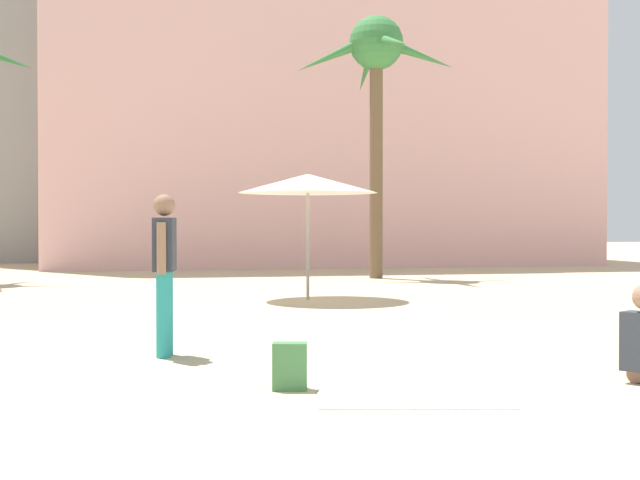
{
  "coord_description": "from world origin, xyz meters",
  "views": [
    {
      "loc": [
        -3.19,
        -5.41,
        1.46
      ],
      "look_at": [
        -0.6,
        6.94,
        1.24
      ],
      "focal_mm": 47.86,
      "sensor_mm": 36.0,
      "label": 1
    }
  ],
  "objects_px": {
    "cafe_umbrella_0": "(308,184)",
    "beach_towel": "(412,397)",
    "palm_tree_far_left": "(377,65)",
    "backpack": "(290,367)",
    "person_mid_left": "(165,267)"
  },
  "relations": [
    {
      "from": "beach_towel",
      "to": "backpack",
      "type": "relative_size",
      "value": 3.82
    },
    {
      "from": "cafe_umbrella_0",
      "to": "beach_towel",
      "type": "height_order",
      "value": "cafe_umbrella_0"
    },
    {
      "from": "palm_tree_far_left",
      "to": "cafe_umbrella_0",
      "type": "distance_m",
      "value": 7.79
    },
    {
      "from": "backpack",
      "to": "person_mid_left",
      "type": "bearing_deg",
      "value": 38.72
    },
    {
      "from": "palm_tree_far_left",
      "to": "cafe_umbrella_0",
      "type": "xyz_separation_m",
      "value": [
        -3.12,
        -6.19,
        -3.55
      ]
    },
    {
      "from": "palm_tree_far_left",
      "to": "beach_towel",
      "type": "height_order",
      "value": "palm_tree_far_left"
    },
    {
      "from": "cafe_umbrella_0",
      "to": "backpack",
      "type": "xyz_separation_m",
      "value": [
        -1.89,
        -8.87,
        -2.06
      ]
    },
    {
      "from": "palm_tree_far_left",
      "to": "person_mid_left",
      "type": "height_order",
      "value": "palm_tree_far_left"
    },
    {
      "from": "backpack",
      "to": "beach_towel",
      "type": "bearing_deg",
      "value": -106.6
    },
    {
      "from": "palm_tree_far_left",
      "to": "backpack",
      "type": "relative_size",
      "value": 17.05
    },
    {
      "from": "palm_tree_far_left",
      "to": "cafe_umbrella_0",
      "type": "relative_size",
      "value": 2.64
    },
    {
      "from": "cafe_umbrella_0",
      "to": "person_mid_left",
      "type": "xyz_separation_m",
      "value": [
        -2.93,
        -6.71,
        -1.27
      ]
    },
    {
      "from": "beach_towel",
      "to": "backpack",
      "type": "distance_m",
      "value": 1.12
    },
    {
      "from": "person_mid_left",
      "to": "backpack",
      "type": "bearing_deg",
      "value": 124.62
    },
    {
      "from": "cafe_umbrella_0",
      "to": "beach_towel",
      "type": "xyz_separation_m",
      "value": [
        -0.94,
        -9.42,
        -2.26
      ]
    }
  ]
}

